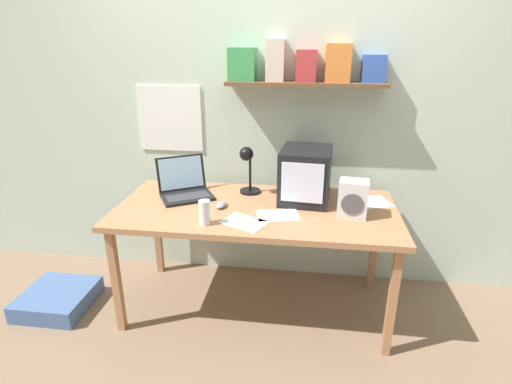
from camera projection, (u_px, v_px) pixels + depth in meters
name	position (u px, v px, depth m)	size (l,w,h in m)	color
ground_plane	(256.00, 305.00, 2.70)	(12.00, 12.00, 0.00)	#866A52
back_wall	(266.00, 100.00, 2.69)	(5.60, 0.24, 2.60)	silver
corner_desk	(256.00, 215.00, 2.47)	(1.71, 0.80, 0.72)	#B1784F
crt_monitor	(305.00, 175.00, 2.50)	(0.33, 0.38, 0.34)	black
laptop	(185.00, 186.00, 2.62)	(0.42, 0.41, 0.24)	black
desk_lamp	(248.00, 165.00, 2.59)	(0.14, 0.17, 0.33)	black
juice_glass	(205.00, 214.00, 2.20)	(0.06, 0.06, 0.14)	white
space_heater	(353.00, 199.00, 2.29)	(0.18, 0.15, 0.22)	silver
computer_mouse	(221.00, 205.00, 2.44)	(0.07, 0.11, 0.03)	gray
open_notebook	(278.00, 215.00, 2.33)	(0.27, 0.21, 0.00)	white
printed_handout	(245.00, 222.00, 2.24)	(0.29, 0.26, 0.00)	white
loose_paper_near_monitor	(366.00, 203.00, 2.51)	(0.34, 0.28, 0.00)	white
floor_cushion	(58.00, 299.00, 2.67)	(0.43, 0.43, 0.12)	#4A6699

